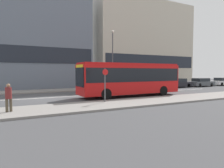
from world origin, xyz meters
TOP-DOWN VIEW (x-y plane):
  - ground_plane at (0.00, 0.00)m, footprint 120.00×120.00m
  - sidewalk_near at (0.00, -6.25)m, footprint 44.00×3.50m
  - sidewalk_far at (0.00, 6.25)m, footprint 44.00×3.50m
  - lane_centerline at (0.00, 0.00)m, footprint 41.80×0.16m
  - apartment_block_left_tower at (1.54, 12.24)m, footprint 13.85×5.55m
  - apartment_block_right_tower at (20.04, 11.83)m, footprint 19.76×4.73m
  - city_bus at (7.48, -2.43)m, footprint 10.14×2.50m
  - parked_car_0 at (14.89, 3.24)m, footprint 4.23×1.80m
  - parked_car_1 at (19.82, 3.51)m, footprint 4.32×1.85m
  - parked_car_2 at (24.70, 3.24)m, footprint 4.42×1.82m
  - parked_car_3 at (30.12, 3.32)m, footprint 4.04×1.68m
  - pedestrian_near_stop at (-2.93, -6.27)m, footprint 0.35×0.34m
  - bus_stop_sign at (3.40, -5.38)m, footprint 0.44×0.12m
  - street_lamp at (9.45, 4.96)m, footprint 0.36×0.36m

SIDE VIEW (x-z plane):
  - ground_plane at x=0.00m, z-range 0.00..0.00m
  - lane_centerline at x=0.00m, z-range 0.00..0.01m
  - sidewalk_near at x=0.00m, z-range 0.00..0.13m
  - sidewalk_far at x=0.00m, z-range 0.00..0.13m
  - parked_car_3 at x=30.12m, z-range -0.04..1.30m
  - parked_car_2 at x=24.70m, z-range -0.04..1.31m
  - parked_car_1 at x=19.82m, z-range -0.04..1.32m
  - parked_car_0 at x=14.89m, z-range -0.05..1.39m
  - pedestrian_near_stop at x=-2.93m, z-range 0.23..1.80m
  - bus_stop_sign at x=3.40m, z-range 0.35..2.82m
  - city_bus at x=7.48m, z-range 0.24..3.39m
  - street_lamp at x=9.45m, z-range 0.91..8.58m
  - apartment_block_right_tower at x=20.04m, z-range -0.01..15.30m
  - apartment_block_left_tower at x=1.54m, z-range -0.01..16.81m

